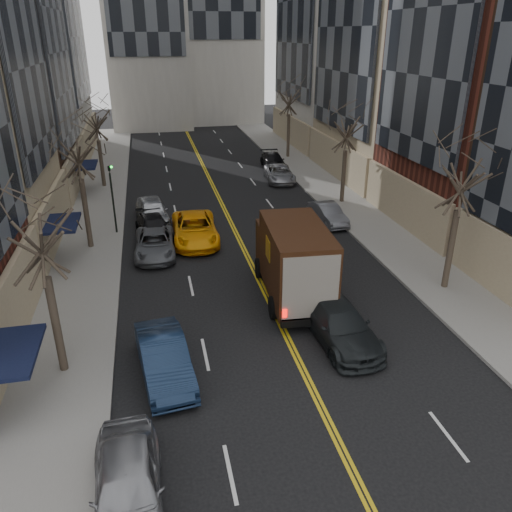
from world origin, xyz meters
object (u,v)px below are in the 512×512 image
at_px(ups_truck, 293,260).
at_px(observer_sedan, 339,324).
at_px(pedestrian, 278,278).
at_px(taxi, 195,229).

relative_size(ups_truck, observer_sedan, 1.31).
xyz_separation_m(observer_sedan, pedestrian, (-1.53, 4.22, 0.19)).
bearing_deg(observer_sedan, pedestrian, 105.89).
xyz_separation_m(observer_sedan, taxi, (-4.70, 12.00, 0.03)).
relative_size(ups_truck, pedestrian, 3.70).
xyz_separation_m(ups_truck, taxi, (-3.86, 7.98, -1.11)).
distance_m(taxi, pedestrian, 8.40).
bearing_deg(pedestrian, ups_truck, -88.98).
bearing_deg(pedestrian, taxi, 39.56).
height_order(taxi, pedestrian, pedestrian).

